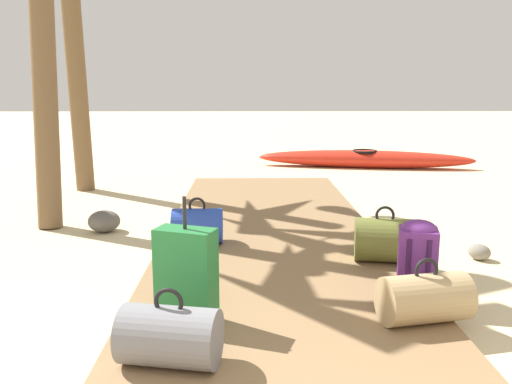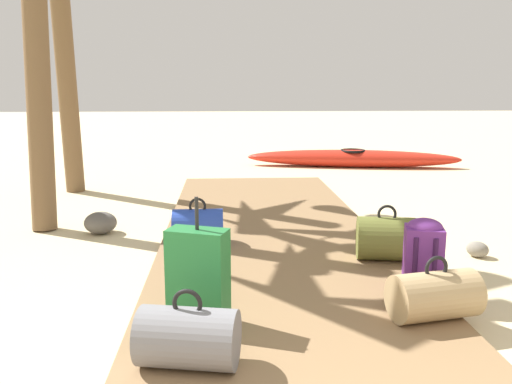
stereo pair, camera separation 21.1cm
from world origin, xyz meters
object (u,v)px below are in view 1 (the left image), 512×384
object	(u,v)px
duffel_bag_tan	(425,298)
kayak	(364,159)
suitcase_green	(186,275)
duffel_bag_grey	(170,336)
backpack_purple	(417,255)
duffel_bag_blue	(197,226)
duffel_bag_olive	(384,240)

from	to	relation	value
duffel_bag_tan	kayak	world-z (taller)	duffel_bag_tan
suitcase_green	kayak	xyz separation A→B (m)	(2.70, 7.13, -0.22)
duffel_bag_grey	backpack_purple	bearing A→B (deg)	31.56
duffel_bag_grey	duffel_bag_blue	xyz separation A→B (m)	(-0.06, 2.31, 0.00)
duffel_bag_tan	kayak	distance (m)	7.28
backpack_purple	kayak	distance (m)	6.77
duffel_bag_tan	duffel_bag_olive	size ratio (longest dim) A/B	1.12
duffel_bag_grey	suitcase_green	xyz separation A→B (m)	(0.03, 0.57, 0.14)
duffel_bag_tan	backpack_purple	bearing A→B (deg)	78.28
duffel_bag_blue	kayak	world-z (taller)	duffel_bag_blue
suitcase_green	kayak	bearing A→B (deg)	69.29
duffel_bag_grey	duffel_bag_olive	distance (m)	2.36
suitcase_green	kayak	world-z (taller)	suitcase_green
kayak	suitcase_green	bearing A→B (deg)	-110.71
duffel_bag_blue	kayak	bearing A→B (deg)	62.69
suitcase_green	duffel_bag_blue	size ratio (longest dim) A/B	1.69
duffel_bag_grey	backpack_purple	distance (m)	1.95
duffel_bag_grey	backpack_purple	xyz separation A→B (m)	(1.66, 1.02, 0.12)
duffel_bag_grey	suitcase_green	bearing A→B (deg)	87.07
suitcase_green	duffel_bag_blue	distance (m)	1.75
duffel_bag_grey	suitcase_green	world-z (taller)	suitcase_green
duffel_bag_grey	duffel_bag_tan	size ratio (longest dim) A/B	0.95
duffel_bag_grey	suitcase_green	size ratio (longest dim) A/B	0.71
duffel_bag_tan	duffel_bag_blue	bearing A→B (deg)	131.83
backpack_purple	kayak	size ratio (longest dim) A/B	0.13
duffel_bag_blue	suitcase_green	bearing A→B (deg)	-87.18
suitcase_green	kayak	distance (m)	7.62
duffel_bag_grey	backpack_purple	world-z (taller)	backpack_purple
duffel_bag_olive	duffel_bag_grey	bearing A→B (deg)	-132.61
duffel_bag_grey	duffel_bag_blue	world-z (taller)	duffel_bag_blue
duffel_bag_olive	duffel_bag_tan	bearing A→B (deg)	-92.10
suitcase_green	duffel_bag_olive	distance (m)	1.96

